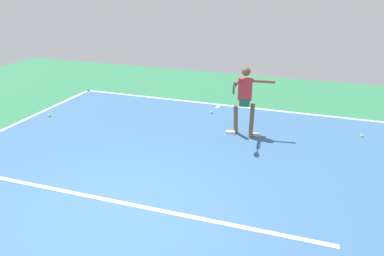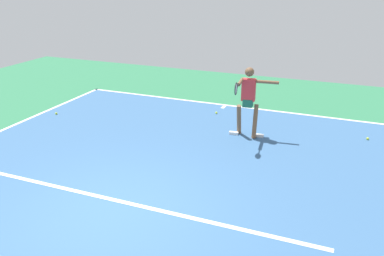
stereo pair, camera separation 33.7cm
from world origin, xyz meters
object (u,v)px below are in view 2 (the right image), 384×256
object	(u,v)px
tennis_player	(248,97)
tennis_ball_by_sideline	(368,139)
tennis_ball_centre_court	(216,113)
tennis_ball_by_baseline	(56,113)

from	to	relation	value
tennis_player	tennis_ball_by_sideline	size ratio (longest dim) A/B	27.42
tennis_ball_centre_court	tennis_ball_by_sideline	world-z (taller)	same
tennis_ball_by_sideline	tennis_ball_centre_court	bearing A→B (deg)	-6.26
tennis_ball_by_baseline	tennis_ball_by_sideline	distance (m)	8.70
tennis_player	tennis_ball_by_sideline	world-z (taller)	tennis_player
tennis_ball_by_baseline	tennis_ball_centre_court	size ratio (longest dim) A/B	1.00
tennis_player	tennis_ball_by_baseline	distance (m)	5.79
tennis_ball_by_baseline	tennis_ball_centre_court	distance (m)	4.78
tennis_ball_centre_court	tennis_ball_by_sideline	size ratio (longest dim) A/B	1.00
tennis_player	tennis_ball_by_sideline	distance (m)	3.21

